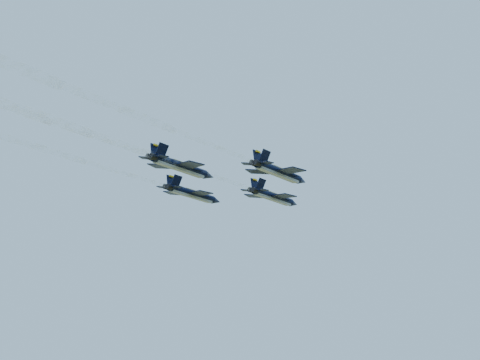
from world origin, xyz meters
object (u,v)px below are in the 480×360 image
Objects in this scene: jet_lead at (274,197)px; jet_left at (193,194)px; jet_slot at (181,167)px; jet_right at (279,172)px.

jet_lead is 16.44m from jet_left.
jet_lead is 1.00× the size of jet_slot.
jet_lead is 1.00× the size of jet_left.
jet_left is at bearing 128.04° from jet_slot.
jet_right is (21.67, -0.77, 0.00)m from jet_left.
jet_slot is at bearing -90.85° from jet_lead.
jet_left and jet_right have the same top height.
jet_left is (-11.34, -11.90, 0.00)m from jet_lead.
jet_lead and jet_left have the same top height.
jet_lead is at bearing 130.60° from jet_right.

